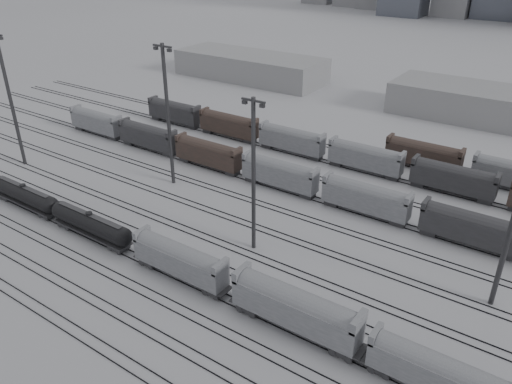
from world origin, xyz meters
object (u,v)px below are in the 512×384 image
Objects in this scene: hopper_car_a at (180,259)px; light_mast_c at (254,173)px; light_mast_a at (10,98)px; tank_car_a at (25,195)px; hopper_car_b at (296,307)px; tank_car_b at (91,224)px; hopper_car_c at (438,372)px.

hopper_car_a is 15.54m from light_mast_c.
light_mast_c is (56.88, 1.20, -1.66)m from light_mast_a.
hopper_car_b is at bearing 0.00° from tank_car_a.
tank_car_b is 0.74× the size of light_mast_c.
hopper_car_c is (70.43, 0.00, 0.70)m from tank_car_a.
light_mast_a reaches higher than light_mast_c.
light_mast_c reaches higher than hopper_car_a.
tank_car_a is 1.20× the size of hopper_car_c.
tank_car_b is at bearing 180.00° from hopper_car_b.
tank_car_a is at bearing -163.21° from light_mast_c.
tank_car_b is 36.63m from hopper_car_b.
hopper_car_b is (53.90, 0.00, 1.15)m from tank_car_a.
hopper_car_a is 1.04× the size of hopper_car_c.
hopper_car_b is 20.59m from light_mast_c.
light_mast_a is at bearing -178.79° from light_mast_c.
light_mast_c is (22.36, 11.96, 9.92)m from tank_car_b.
hopper_car_a is 0.56× the size of light_mast_a.
hopper_car_b reaches higher than tank_car_b.
light_mast_a is (-71.14, 10.76, 10.47)m from hopper_car_b.
tank_car_a is 0.73× the size of light_mast_c.
hopper_car_b reaches higher than hopper_car_a.
hopper_car_b is at bearing 0.00° from hopper_car_a.
hopper_car_c is at bearing -7.00° from light_mast_a.
hopper_car_b is (18.12, 0.00, 0.33)m from hopper_car_a.
hopper_car_c is at bearing -21.23° from light_mast_c.
hopper_car_a is 0.91× the size of hopper_car_b.
tank_car_b is 1.22× the size of hopper_car_c.
tank_car_a is at bearing -31.96° from light_mast_a.
tank_car_a is 0.98× the size of tank_car_b.
hopper_car_a is 18.12m from hopper_car_b.
tank_car_a is 23.41m from light_mast_a.
hopper_car_a is at bearing 180.00° from hopper_car_b.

